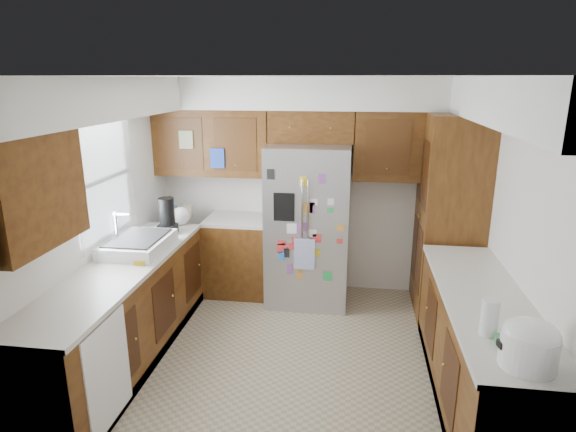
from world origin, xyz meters
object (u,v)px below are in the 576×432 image
object	(u,v)px
pantry	(449,217)
fridge	(308,225)
rice_cooker	(530,343)
paper_towel	(490,317)

from	to	relation	value
pantry	fridge	distance (m)	1.51
fridge	rice_cooker	distance (m)	2.99
rice_cooker	paper_towel	distance (m)	0.35
paper_towel	rice_cooker	bearing A→B (deg)	-68.28
fridge	paper_towel	world-z (taller)	fridge
pantry	paper_towel	xyz separation A→B (m)	(-0.13, -2.20, -0.03)
fridge	paper_towel	xyz separation A→B (m)	(1.37, -2.26, 0.14)
rice_cooker	paper_towel	world-z (taller)	rice_cooker
pantry	paper_towel	world-z (taller)	pantry
fridge	rice_cooker	xyz separation A→B (m)	(1.50, -2.58, 0.16)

